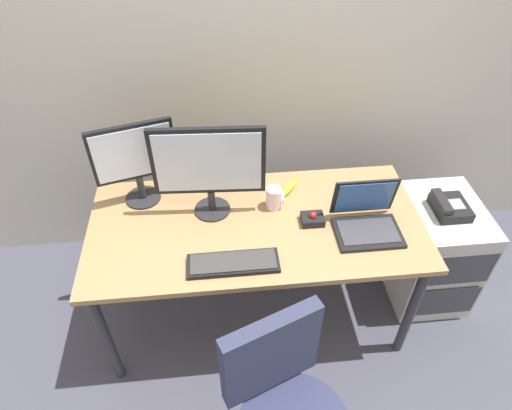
# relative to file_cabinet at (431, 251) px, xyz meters

# --- Properties ---
(ground_plane) EXTENTS (8.00, 8.00, 0.00)m
(ground_plane) POSITION_rel_file_cabinet_xyz_m (-1.04, -0.08, -0.33)
(ground_plane) COLOR #444351
(back_wall) EXTENTS (6.00, 0.10, 2.80)m
(back_wall) POSITION_rel_file_cabinet_xyz_m (-1.04, 0.66, 1.07)
(back_wall) COLOR beige
(back_wall) RESTS_ON ground
(desk) EXTENTS (1.64, 0.77, 0.73)m
(desk) POSITION_rel_file_cabinet_xyz_m (-1.04, -0.08, 0.33)
(desk) COLOR #A27B4F
(desk) RESTS_ON ground
(file_cabinet) EXTENTS (0.42, 0.53, 0.66)m
(file_cabinet) POSITION_rel_file_cabinet_xyz_m (0.00, 0.00, 0.00)
(file_cabinet) COLOR #BBB9AE
(file_cabinet) RESTS_ON ground
(desk_phone) EXTENTS (0.17, 0.20, 0.09)m
(desk_phone) POSITION_rel_file_cabinet_xyz_m (-0.01, -0.02, 0.36)
(desk_phone) COLOR black
(desk_phone) RESTS_ON file_cabinet
(monitor_main) EXTENTS (0.53, 0.18, 0.49)m
(monitor_main) POSITION_rel_file_cabinet_xyz_m (-1.25, 0.04, 0.69)
(monitor_main) COLOR #262628
(monitor_main) RESTS_ON desk
(monitor_side) EXTENTS (0.40, 0.18, 0.45)m
(monitor_side) POSITION_rel_file_cabinet_xyz_m (-1.60, 0.16, 0.66)
(monitor_side) COLOR #262628
(monitor_side) RESTS_ON desk
(keyboard) EXTENTS (0.41, 0.14, 0.03)m
(keyboard) POSITION_rel_file_cabinet_xyz_m (-1.16, -0.33, 0.42)
(keyboard) COLOR black
(keyboard) RESTS_ON desk
(laptop) EXTENTS (0.31, 0.26, 0.24)m
(laptop) POSITION_rel_file_cabinet_xyz_m (-0.51, -0.16, 0.46)
(laptop) COLOR black
(laptop) RESTS_ON desk
(trackball_mouse) EXTENTS (0.11, 0.09, 0.07)m
(trackball_mouse) POSITION_rel_file_cabinet_xyz_m (-0.76, -0.10, 0.43)
(trackball_mouse) COLOR black
(trackball_mouse) RESTS_ON desk
(coffee_mug) EXTENTS (0.09, 0.08, 0.12)m
(coffee_mug) POSITION_rel_file_cabinet_xyz_m (-0.93, 0.03, 0.47)
(coffee_mug) COLOR silver
(coffee_mug) RESTS_ON desk
(banana) EXTENTS (0.15, 0.18, 0.04)m
(banana) POSITION_rel_file_cabinet_xyz_m (-0.84, 0.15, 0.43)
(banana) COLOR yellow
(banana) RESTS_ON desk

